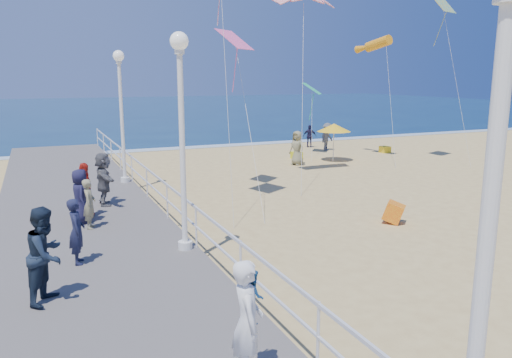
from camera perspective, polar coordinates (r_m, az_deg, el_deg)
name	(u,v)px	position (r m, az deg, el deg)	size (l,w,h in m)	color
ground	(360,237)	(15.27, 11.77, -6.51)	(160.00, 160.00, 0.00)	#D7B970
ocean	(98,110)	(77.35, -17.64, 7.57)	(160.00, 90.00, 0.05)	#0C2948
surf_line	(178,148)	(33.68, -8.91, 3.50)	(160.00, 1.20, 0.04)	white
boardwalk	(98,269)	(12.60, -17.63, -9.79)	(5.00, 44.00, 0.40)	slate
railing	(196,215)	(12.72, -6.89, -4.13)	(0.05, 42.00, 0.55)	white
lamp_post_near	(490,208)	(4.35, 25.17, -3.00)	(0.44, 0.44, 5.32)	white
lamp_post_mid	(181,120)	(12.21, -8.51, 6.68)	(0.44, 0.44, 5.32)	white
lamp_post_far	(121,103)	(21.01, -15.18, 8.40)	(0.44, 0.44, 5.32)	white
woman_holding_toddler	(247,322)	(7.24, -0.99, -16.06)	(0.67, 0.44, 1.83)	white
toddler_held	(253,295)	(7.28, -0.35, -13.13)	(0.37, 0.29, 0.77)	teal
spectator_0	(77,231)	(12.31, -19.81, -5.64)	(0.57, 0.37, 1.55)	#191C37
spectator_3	(85,190)	(16.24, -18.97, -1.22)	(1.00, 0.42, 1.71)	red
spectator_4	(81,196)	(15.65, -19.40, -1.87)	(0.80, 0.52, 1.63)	#1A1836
spectator_5	(104,179)	(17.61, -17.02, 0.00)	(1.67, 0.53, 1.80)	#59595E
spectator_6	(89,204)	(15.05, -18.50, -2.71)	(0.52, 0.34, 1.44)	gray
spectator_7	(46,255)	(10.46, -22.86, -7.96)	(0.92, 0.71, 1.89)	#182335
beach_walker_a	(327,137)	(32.66, 8.11, 4.80)	(1.16, 0.66, 1.79)	#515256
beach_walker_b	(310,136)	(34.03, 6.16, 4.89)	(0.89, 0.37, 1.52)	#1D1B3D
beach_walker_c	(297,148)	(27.04, 4.71, 3.55)	(0.90, 0.59, 1.85)	#837F5A
box_kite	(394,214)	(16.84, 15.45, -3.91)	(0.55, 0.55, 0.60)	#E9420D
beach_umbrella	(334,128)	(28.32, 8.90, 5.82)	(1.90, 1.90, 2.14)	white
beach_chair_left	(297,155)	(29.22, 4.66, 2.72)	(0.55, 0.55, 0.40)	yellow
beach_chair_right	(385,149)	(32.54, 14.52, 3.29)	(0.55, 0.55, 0.40)	yellow
kite_windsock	(378,44)	(29.64, 13.81, 14.80)	(0.56, 0.56, 2.66)	orange
kite_diamond_pink	(235,40)	(20.67, -2.46, 15.64)	(1.33, 1.33, 0.02)	pink
kite_diamond_multi	(442,3)	(29.54, 20.51, 18.36)	(1.43, 1.43, 0.02)	#1799CB
kite_diamond_green	(312,89)	(30.73, 6.41, 10.24)	(1.23, 1.23, 0.02)	#2AC47D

